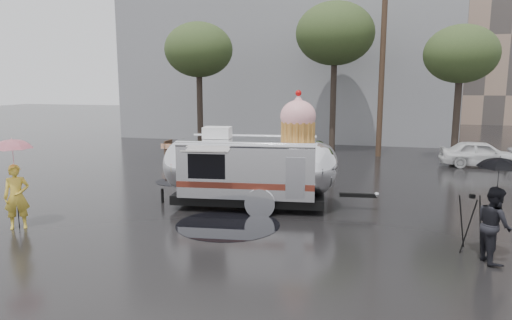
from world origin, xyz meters
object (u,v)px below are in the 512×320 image
(person_left, at_px, (17,197))
(tripod, at_px, (470,219))
(person_right, at_px, (494,225))
(airstream_trailer, at_px, (252,166))

(person_left, distance_m, tripod, 11.18)
(person_left, xyz_separation_m, person_right, (11.46, 0.71, -0.03))
(person_right, relative_size, tripod, 1.23)
(person_right, bearing_deg, airstream_trailer, 50.24)
(airstream_trailer, distance_m, person_left, 6.51)
(person_left, height_order, person_right, person_left)
(airstream_trailer, xyz_separation_m, person_left, (-5.35, -3.69, -0.43))
(person_right, bearing_deg, tripod, 18.98)
(airstream_trailer, xyz_separation_m, tripod, (5.76, -2.43, -0.52))
(airstream_trailer, bearing_deg, tripod, -29.69)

